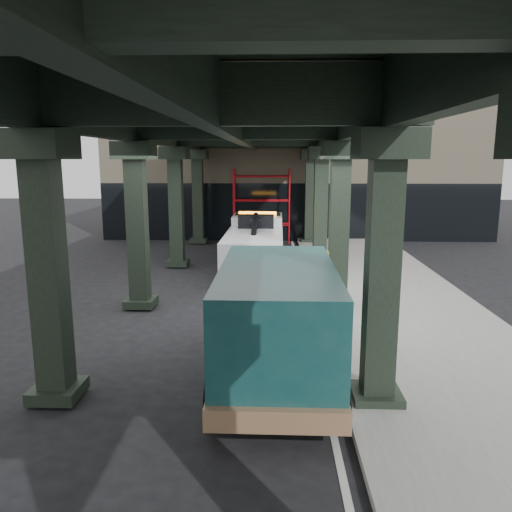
# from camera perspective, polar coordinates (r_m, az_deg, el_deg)

# --- Properties ---
(ground) EXTENTS (90.00, 90.00, 0.00)m
(ground) POSITION_cam_1_polar(r_m,az_deg,el_deg) (13.46, -0.97, -8.54)
(ground) COLOR black
(ground) RESTS_ON ground
(sidewalk) EXTENTS (5.00, 40.00, 0.15)m
(sidewalk) POSITION_cam_1_polar(r_m,az_deg,el_deg) (15.78, 16.06, -5.73)
(sidewalk) COLOR gray
(sidewalk) RESTS_ON ground
(lane_stripe) EXTENTS (0.12, 38.00, 0.01)m
(lane_stripe) POSITION_cam_1_polar(r_m,az_deg,el_deg) (15.37, 5.81, -6.06)
(lane_stripe) COLOR silver
(lane_stripe) RESTS_ON ground
(viaduct) EXTENTS (7.40, 32.00, 6.40)m
(viaduct) POSITION_cam_1_polar(r_m,az_deg,el_deg) (14.73, -2.22, 14.73)
(viaduct) COLOR black
(viaduct) RESTS_ON ground
(building) EXTENTS (22.00, 10.00, 8.00)m
(building) POSITION_cam_1_polar(r_m,az_deg,el_deg) (32.69, 4.47, 10.09)
(building) COLOR #C6B793
(building) RESTS_ON ground
(scaffolding) EXTENTS (3.08, 0.88, 4.00)m
(scaffolding) POSITION_cam_1_polar(r_m,az_deg,el_deg) (27.42, 0.65, 5.99)
(scaffolding) COLOR red
(scaffolding) RESTS_ON ground
(tow_truck) EXTENTS (2.34, 7.49, 2.44)m
(tow_truck) POSITION_cam_1_polar(r_m,az_deg,el_deg) (19.75, -0.04, 1.35)
(tow_truck) COLOR black
(tow_truck) RESTS_ON ground
(towed_van) EXTENTS (2.48, 6.07, 2.46)m
(towed_van) POSITION_cam_1_polar(r_m,az_deg,el_deg) (10.29, 2.44, -7.02)
(towed_van) COLOR #113E3F
(towed_van) RESTS_ON ground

